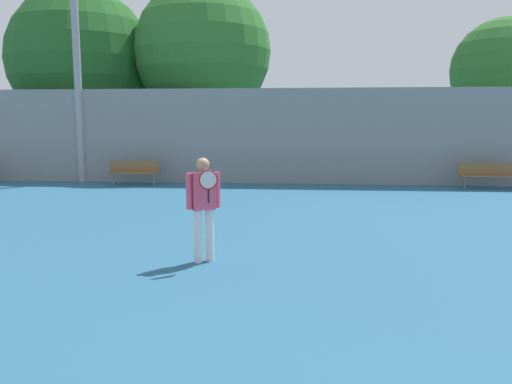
# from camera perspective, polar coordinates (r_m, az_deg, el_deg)

# --- Properties ---
(tennis_player) EXTENTS (0.53, 0.51, 1.71)m
(tennis_player) POSITION_cam_1_polar(r_m,az_deg,el_deg) (8.12, -6.01, -1.30)
(tennis_player) COLOR silver
(tennis_player) RESTS_ON ground_plane
(bench_courtside_far) EXTENTS (1.88, 0.40, 0.87)m
(bench_courtside_far) POSITION_cam_1_polar(r_m,az_deg,el_deg) (18.76, -13.79, 2.45)
(bench_courtside_far) COLOR brown
(bench_courtside_far) RESTS_ON ground_plane
(bench_adjacent_court) EXTENTS (1.98, 0.40, 0.87)m
(bench_adjacent_court) POSITION_cam_1_polar(r_m,az_deg,el_deg) (18.91, 25.02, 1.98)
(bench_adjacent_court) COLOR brown
(bench_adjacent_court) RESTS_ON ground_plane
(light_pole_near_left) EXTENTS (0.90, 0.60, 11.43)m
(light_pole_near_left) POSITION_cam_1_polar(r_m,az_deg,el_deg) (20.75, -20.04, 19.07)
(light_pole_near_left) COLOR #939399
(light_pole_near_left) RESTS_ON ground_plane
(back_fence) EXTENTS (35.11, 0.06, 3.52)m
(back_fence) POSITION_cam_1_polar(r_m,az_deg,el_deg) (18.57, 4.89, 6.35)
(back_fence) COLOR gray
(back_fence) RESTS_ON ground_plane
(tree_green_tall) EXTENTS (6.47, 6.47, 8.30)m
(tree_green_tall) POSITION_cam_1_polar(r_m,az_deg,el_deg) (24.73, -19.33, 14.00)
(tree_green_tall) COLOR brown
(tree_green_tall) RESTS_ON ground_plane
(tree_green_broad) EXTENTS (4.41, 4.41, 6.73)m
(tree_green_broad) POSITION_cam_1_polar(r_m,az_deg,el_deg) (24.65, 26.44, 12.34)
(tree_green_broad) COLOR brown
(tree_green_broad) RESTS_ON ground_plane
(tree_dark_dense) EXTENTS (6.04, 6.04, 8.39)m
(tree_dark_dense) POSITION_cam_1_polar(r_m,az_deg,el_deg) (23.06, -6.12, 15.61)
(tree_dark_dense) COLOR brown
(tree_dark_dense) RESTS_ON ground_plane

